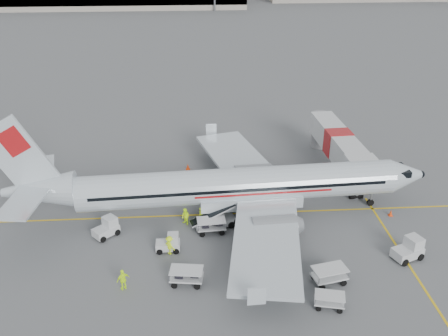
{
  "coord_description": "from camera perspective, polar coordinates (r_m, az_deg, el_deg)",
  "views": [
    {
      "loc": [
        -2.82,
        -39.64,
        24.45
      ],
      "look_at": [
        0.0,
        2.0,
        3.8
      ],
      "focal_mm": 40.0,
      "sensor_mm": 36.0,
      "label": 1
    }
  ],
  "objects": [
    {
      "name": "belt_loader",
      "position": [
        44.21,
        -1.06,
        -5.22
      ],
      "size": [
        5.16,
        2.92,
        2.64
      ],
      "primitive_type": null,
      "rotation": [
        0.0,
        0.0,
        0.24
      ],
      "color": "silver",
      "rests_on": "ground"
    },
    {
      "name": "aircraft",
      "position": [
        44.15,
        1.72,
        0.49
      ],
      "size": [
        39.5,
        31.79,
        10.44
      ],
      "primitive_type": null,
      "rotation": [
        0.0,
        0.0,
        0.06
      ],
      "color": "silver",
      "rests_on": "ground"
    },
    {
      "name": "crew_c",
      "position": [
        41.27,
        -6.23,
        -8.77
      ],
      "size": [
        1.19,
        1.2,
        1.66
      ],
      "primitive_type": "imported",
      "rotation": [
        0.0,
        0.0,
        2.33
      ],
      "color": "#C9F313",
      "rests_on": "ground"
    },
    {
      "name": "tug_fore",
      "position": [
        43.05,
        20.27,
        -8.66
      ],
      "size": [
        2.76,
        2.19,
        1.87
      ],
      "primitive_type": null,
      "rotation": [
        0.0,
        0.0,
        0.38
      ],
      "color": "silver",
      "rests_on": "ground"
    },
    {
      "name": "ground",
      "position": [
        46.66,
        0.17,
        -5.28
      ],
      "size": [
        360.0,
        360.0,
        0.0
      ],
      "primitive_type": "plane",
      "color": "#56595B"
    },
    {
      "name": "stripe_lead",
      "position": [
        46.65,
        0.17,
        -5.27
      ],
      "size": [
        44.0,
        0.2,
        0.01
      ],
      "primitive_type": "cube",
      "color": "yellow",
      "rests_on": "ground"
    },
    {
      "name": "cart_empty_a",
      "position": [
        36.99,
        11.95,
        -14.63
      ],
      "size": [
        2.32,
        1.68,
        1.09
      ],
      "primitive_type": null,
      "rotation": [
        0.0,
        0.0,
        -0.23
      ],
      "color": "silver",
      "rests_on": "ground"
    },
    {
      "name": "cart_loaded_a",
      "position": [
        43.78,
        -1.46,
        -6.63
      ],
      "size": [
        2.56,
        1.62,
        1.28
      ],
      "primitive_type": null,
      "rotation": [
        0.0,
        0.0,
        0.07
      ],
      "color": "silver",
      "rests_on": "ground"
    },
    {
      "name": "cart_empty_b",
      "position": [
        39.01,
        11.94,
        -11.92
      ],
      "size": [
        2.82,
        2.03,
        1.33
      ],
      "primitive_type": null,
      "rotation": [
        0.0,
        0.0,
        0.22
      ],
      "color": "silver",
      "rests_on": "ground"
    },
    {
      "name": "tug_mid",
      "position": [
        41.72,
        -6.44,
        -8.46
      ],
      "size": [
        1.98,
        1.14,
        1.53
      ],
      "primitive_type": null,
      "rotation": [
        0.0,
        0.0,
        -0.01
      ],
      "color": "silver",
      "rests_on": "ground"
    },
    {
      "name": "tug_aft",
      "position": [
        44.36,
        -13.39,
        -6.65
      ],
      "size": [
        2.44,
        2.36,
        1.67
      ],
      "primitive_type": null,
      "rotation": [
        0.0,
        0.0,
        0.73
      ],
      "color": "silver",
      "rests_on": "ground"
    },
    {
      "name": "crew_b",
      "position": [
        44.89,
        -4.43,
        -5.56
      ],
      "size": [
        0.97,
        0.98,
        1.59
      ],
      "primitive_type": "imported",
      "rotation": [
        0.0,
        0.0,
        -0.84
      ],
      "color": "#C9F313",
      "rests_on": "ground"
    },
    {
      "name": "cart_loaded_b",
      "position": [
        38.26,
        -4.3,
        -12.25
      ],
      "size": [
        2.63,
        1.77,
        1.28
      ],
      "primitive_type": null,
      "rotation": [
        0.0,
        0.0,
        -0.14
      ],
      "color": "silver",
      "rests_on": "ground"
    },
    {
      "name": "jet_bridge",
      "position": [
        55.04,
        12.81,
        1.88
      ],
      "size": [
        4.18,
        17.49,
        4.55
      ],
      "primitive_type": null,
      "rotation": [
        0.0,
        0.0,
        0.05
      ],
      "color": "silver",
      "rests_on": "ground"
    },
    {
      "name": "crew_d",
      "position": [
        38.23,
        -11.45,
        -12.4
      ],
      "size": [
        1.08,
        0.89,
        1.73
      ],
      "primitive_type": "imported",
      "rotation": [
        0.0,
        0.0,
        3.69
      ],
      "color": "#C9F313",
      "rests_on": "ground"
    },
    {
      "name": "crew_a",
      "position": [
        44.86,
        -2.59,
        -5.47
      ],
      "size": [
        0.7,
        0.72,
        1.66
      ],
      "primitive_type": "imported",
      "rotation": [
        0.0,
        0.0,
        0.84
      ],
      "color": "#C9F313",
      "rests_on": "ground"
    },
    {
      "name": "cone_nose",
      "position": [
        48.76,
        18.53,
        -4.87
      ],
      "size": [
        0.38,
        0.38,
        0.62
      ],
      "primitive_type": "cone",
      "color": "#F53E0C",
      "rests_on": "ground"
    },
    {
      "name": "cone_port",
      "position": [
        54.82,
        -4.15,
        0.17
      ],
      "size": [
        0.43,
        0.43,
        0.69
      ],
      "primitive_type": "cone",
      "color": "#F53E0C",
      "rests_on": "ground"
    },
    {
      "name": "stripe_cross",
      "position": [
        43.37,
        20.04,
        -9.83
      ],
      "size": [
        0.2,
        20.0,
        0.01
      ],
      "primitive_type": "cube",
      "color": "yellow",
      "rests_on": "ground"
    }
  ]
}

